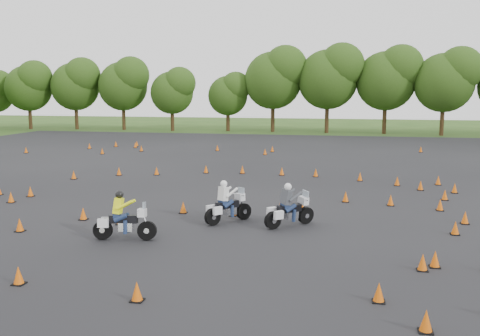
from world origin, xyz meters
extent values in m
plane|color=#2D5119|center=(0.00, 0.00, 0.00)|extent=(140.00, 140.00, 0.00)
plane|color=black|center=(0.00, 6.00, 0.01)|extent=(62.00, 62.00, 0.00)
cone|color=#DB5909|center=(8.66, -1.88, 0.23)|extent=(0.26, 0.26, 0.45)
cone|color=#DB5909|center=(-19.41, 16.45, 0.23)|extent=(0.26, 0.26, 0.45)
cone|color=#DB5909|center=(5.77, -8.39, 0.23)|extent=(0.26, 0.26, 0.45)
cone|color=#DB5909|center=(-9.39, -0.17, 0.23)|extent=(0.26, 0.26, 0.45)
cone|color=#DB5909|center=(-9.75, 6.01, 0.23)|extent=(0.26, 0.26, 0.45)
cone|color=#DB5909|center=(8.76, 1.85, 0.23)|extent=(0.26, 0.26, 0.45)
cone|color=#DB5909|center=(-3.15, 9.52, 0.23)|extent=(0.26, 0.26, 0.45)
cone|color=#DB5909|center=(9.66, 8.05, 0.23)|extent=(0.26, 0.26, 0.45)
cone|color=#DB5909|center=(-5.77, 8.27, 0.23)|extent=(0.26, 0.26, 0.45)
cone|color=#DB5909|center=(6.85, 2.43, 0.23)|extent=(0.26, 0.26, 0.45)
cone|color=#DB5909|center=(4.97, 2.81, 0.23)|extent=(0.26, 0.26, 0.45)
cone|color=#DB5909|center=(10.70, 22.94, 0.23)|extent=(0.26, 0.26, 0.45)
cone|color=#DB5909|center=(7.56, 7.42, 0.23)|extent=(0.26, 0.26, 0.45)
cone|color=#DB5909|center=(7.44, -5.56, 0.23)|extent=(0.26, 0.26, 0.45)
cone|color=#DB5909|center=(-0.77, 20.95, 0.23)|extent=(0.26, 0.26, 0.45)
cone|color=#DB5909|center=(-1.01, 9.79, 0.23)|extent=(0.26, 0.26, 0.45)
cone|color=#DB5909|center=(8.57, 6.34, 0.23)|extent=(0.26, 0.26, 0.45)
cone|color=#DB5909|center=(5.72, 8.50, 0.23)|extent=(0.26, 0.26, 0.45)
cone|color=#DB5909|center=(-13.29, 16.94, 0.23)|extent=(0.26, 0.26, 0.45)
cone|color=#DB5909|center=(-12.55, 21.68, 0.23)|extent=(0.26, 0.26, 0.45)
cone|color=#DB5909|center=(-15.96, 20.14, 0.23)|extent=(0.26, 0.26, 0.45)
cone|color=#DB5909|center=(10.07, 5.90, 0.23)|extent=(0.26, 0.26, 0.45)
cone|color=#DB5909|center=(-9.32, 1.19, 0.23)|extent=(0.26, 0.26, 0.45)
cone|color=#DB5909|center=(-1.05, 18.95, 0.23)|extent=(0.26, 0.26, 0.45)
cone|color=#DB5909|center=(0.22, -9.44, 0.23)|extent=(0.26, 0.26, 0.45)
cone|color=#DB5909|center=(3.29, 9.43, 0.23)|extent=(0.26, 0.26, 0.45)
cone|color=#DB5909|center=(-7.84, 7.70, 0.23)|extent=(0.26, 0.26, 0.45)
cone|color=#DB5909|center=(-14.50, 22.08, 0.23)|extent=(0.26, 0.26, 0.45)
cone|color=#DB5909|center=(0.65, -0.68, 0.23)|extent=(0.26, 0.26, 0.45)
cone|color=#DB5909|center=(9.30, -0.26, 0.23)|extent=(0.26, 0.26, 0.45)
cone|color=#DB5909|center=(9.32, 4.09, 0.23)|extent=(0.26, 0.26, 0.45)
cone|color=#DB5909|center=(-4.79, -2.43, 0.23)|extent=(0.26, 0.26, 0.45)
cone|color=#DB5909|center=(-12.89, 22.85, 0.23)|extent=(0.26, 0.26, 0.45)
cone|color=#DB5909|center=(2.36, 1.10, 0.23)|extent=(0.26, 0.26, 0.45)
cone|color=#DB5909|center=(-5.21, 20.84, 0.23)|extent=(0.26, 0.26, 0.45)
cone|color=#DB5909|center=(1.35, 9.56, 0.23)|extent=(0.26, 0.26, 0.45)
cone|color=#DB5909|center=(7.07, -5.91, 0.23)|extent=(0.26, 0.26, 0.45)
cone|color=#DB5909|center=(-11.06, 19.27, 0.23)|extent=(0.26, 0.26, 0.45)
cone|color=#DB5909|center=(-3.12, -2.81, 0.23)|extent=(0.26, 0.26, 0.45)
cone|color=#DB5909|center=(6.62, -9.80, 0.23)|extent=(0.26, 0.26, 0.45)
cone|color=#DB5909|center=(3.26, 0.45, 0.23)|extent=(0.26, 0.26, 0.45)
cone|color=#DB5909|center=(-1.40, -0.62, 0.23)|extent=(0.26, 0.26, 0.45)
cone|color=#DB5909|center=(-3.15, -9.00, 0.23)|extent=(0.26, 0.26, 0.45)
cone|color=#DB5909|center=(-6.15, -4.41, 0.23)|extent=(0.26, 0.26, 0.45)
camera|label=1|loc=(4.91, -20.66, 4.93)|focal=40.00mm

